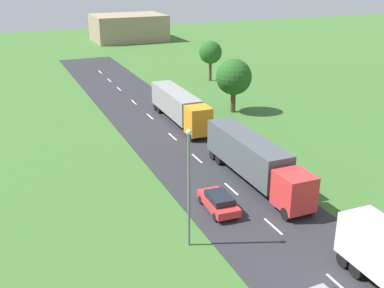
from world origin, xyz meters
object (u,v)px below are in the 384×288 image
at_px(truck_second, 254,159).
at_px(truck_third, 179,106).
at_px(tree_oak, 234,77).
at_px(tree_birch, 210,53).
at_px(car_third, 219,202).
at_px(lamppost_second, 189,183).
at_px(distant_building, 129,28).

height_order(truck_second, truck_third, truck_second).
height_order(tree_oak, tree_birch, tree_oak).
xyz_separation_m(car_third, lamppost_second, (-3.89, -3.45, 3.83)).
height_order(truck_third, lamppost_second, lamppost_second).
bearing_deg(distant_building, truck_second, -98.47).
distance_m(lamppost_second, tree_oak, 31.17).
bearing_deg(tree_oak, lamppost_second, -122.99).
relative_size(truck_third, car_third, 3.14).
distance_m(tree_birch, distant_building, 46.27).
xyz_separation_m(lamppost_second, distant_building, (21.18, 89.20, -1.56)).
relative_size(tree_oak, tree_birch, 1.07).
distance_m(truck_second, lamppost_second, 11.51).
bearing_deg(truck_third, distant_building, 79.34).
height_order(car_third, lamppost_second, lamppost_second).
relative_size(truck_third, distant_building, 0.82).
xyz_separation_m(truck_second, truck_third, (0.10, 17.71, -0.05)).
bearing_deg(distant_building, lamppost_second, -103.36).
distance_m(truck_second, truck_third, 17.71).
relative_size(truck_third, tree_oak, 2.03).
relative_size(truck_second, truck_third, 1.03).
height_order(lamppost_second, tree_birch, lamppost_second).
bearing_deg(car_third, lamppost_second, -138.45).
bearing_deg(tree_oak, truck_third, -168.84).
bearing_deg(truck_third, truck_second, -90.33).
bearing_deg(truck_third, lamppost_second, -110.14).
distance_m(truck_third, tree_birch, 22.40).
xyz_separation_m(truck_third, car_third, (-5.12, -21.13, -1.34)).
height_order(lamppost_second, distant_building, lamppost_second).
bearing_deg(truck_second, lamppost_second, -142.39).
xyz_separation_m(truck_third, distant_building, (12.17, 64.62, 0.93)).
distance_m(truck_second, tree_birch, 38.32).
bearing_deg(distant_building, car_third, -101.40).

